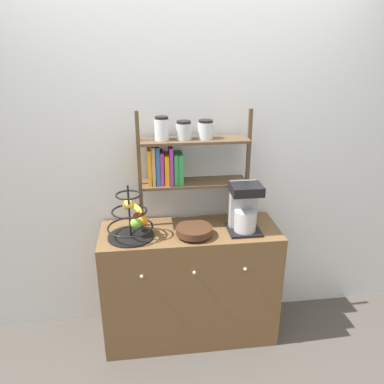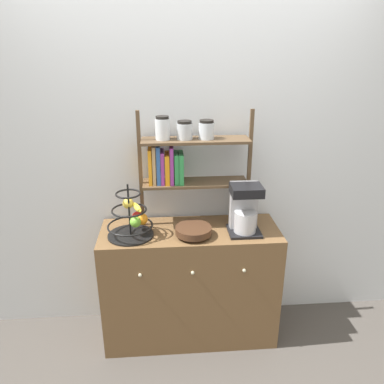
# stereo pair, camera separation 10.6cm
# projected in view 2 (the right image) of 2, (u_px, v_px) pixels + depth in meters

# --- Properties ---
(ground_plane) EXTENTS (12.00, 12.00, 0.00)m
(ground_plane) POSITION_uv_depth(u_px,v_px,m) (193.00, 353.00, 2.62)
(ground_plane) COLOR #47423D
(wall_back) EXTENTS (7.00, 0.05, 2.60)m
(wall_back) POSITION_uv_depth(u_px,v_px,m) (187.00, 156.00, 2.61)
(wall_back) COLOR silver
(wall_back) RESTS_ON ground_plane
(sideboard) EXTENTS (1.21, 0.46, 0.85)m
(sideboard) POSITION_uv_depth(u_px,v_px,m) (190.00, 283.00, 2.68)
(sideboard) COLOR brown
(sideboard) RESTS_ON ground_plane
(coffee_maker) EXTENTS (0.21, 0.21, 0.33)m
(coffee_maker) POSITION_uv_depth(u_px,v_px,m) (244.00, 209.00, 2.45)
(coffee_maker) COLOR black
(coffee_maker) RESTS_ON sideboard
(fruit_stand) EXTENTS (0.30, 0.30, 0.36)m
(fruit_stand) POSITION_uv_depth(u_px,v_px,m) (132.00, 219.00, 2.41)
(fruit_stand) COLOR black
(fruit_stand) RESTS_ON sideboard
(wooden_bowl) EXTENTS (0.24, 0.24, 0.06)m
(wooden_bowl) POSITION_uv_depth(u_px,v_px,m) (193.00, 231.00, 2.43)
(wooden_bowl) COLOR #422819
(wooden_bowl) RESTS_ON sideboard
(shelf_hutch) EXTENTS (0.75, 0.20, 0.79)m
(shelf_hutch) POSITION_uv_depth(u_px,v_px,m) (181.00, 157.00, 2.45)
(shelf_hutch) COLOR brown
(shelf_hutch) RESTS_ON sideboard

